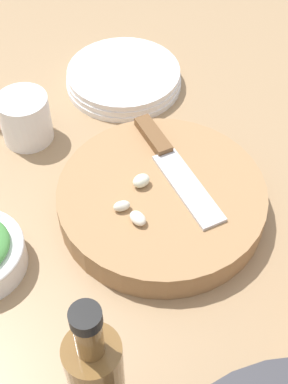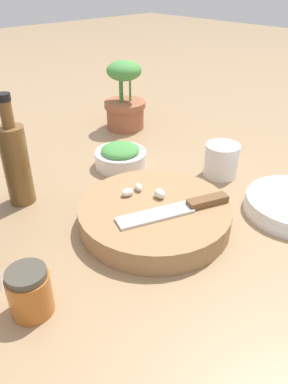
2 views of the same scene
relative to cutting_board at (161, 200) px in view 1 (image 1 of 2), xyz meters
name	(u,v)px [view 1 (image 1 of 2)]	position (x,y,z in m)	size (l,w,h in m)	color
ground_plane	(144,245)	(-0.02, 0.06, -0.02)	(5.00, 5.00, 0.00)	#997A56
cutting_board	(161,200)	(0.00, 0.00, 0.00)	(0.27, 0.27, 0.04)	#9E754C
chef_knife	(172,162)	(0.02, -0.04, 0.03)	(0.21, 0.10, 0.01)	brown
garlic_cloves	(136,198)	(0.01, 0.04, 0.03)	(0.06, 0.07, 0.02)	white
coffee_mug	(24,118)	(0.24, 0.03, 0.02)	(0.10, 0.07, 0.07)	white
plate_stack	(124,77)	(0.22, -0.15, -0.01)	(0.19, 0.19, 0.03)	white
oil_bottle	(97,382)	(-0.14, 0.24, 0.07)	(0.05, 0.05, 0.22)	brown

